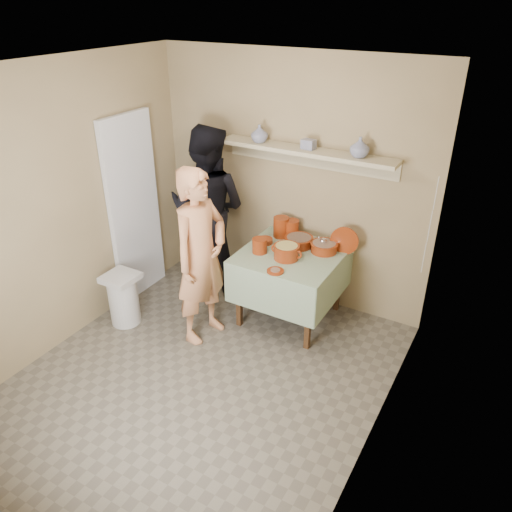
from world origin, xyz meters
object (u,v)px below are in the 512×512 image
Objects in this scene: person_cook at (201,257)px; cazuela_rice at (286,251)px; serving_table at (291,264)px; person_helper at (207,210)px; trash_bin at (124,298)px.

person_cook reaches higher than cazuela_rice.
person_helper is at bearing 171.94° from serving_table.
serving_table reaches higher than trash_bin.
person_helper is 1.93× the size of serving_table.
person_helper is 1.30m from trash_bin.
person_helper is (-0.49, 0.82, 0.07)m from person_cook.
serving_table is 1.74m from trash_bin.
person_cook is at bearing -132.65° from serving_table.
person_cook is at bearing 114.03° from person_helper.
serving_table is (1.10, -0.16, -0.29)m from person_helper.
person_helper reaches higher than serving_table.
cazuela_rice is (0.01, -0.12, 0.20)m from serving_table.
person_helper is at bearing 165.84° from cazuela_rice.
cazuela_rice is at bearing -41.46° from person_cook.
trash_bin is at bearing 65.95° from person_helper.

